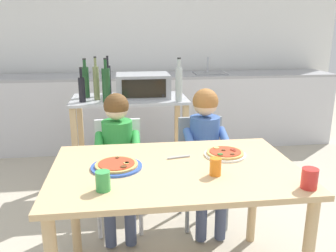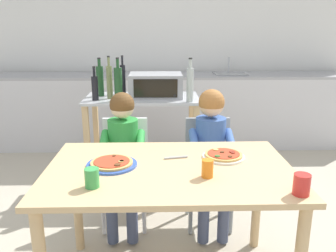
% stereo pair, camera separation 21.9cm
% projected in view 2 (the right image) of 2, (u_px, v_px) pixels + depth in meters
% --- Properties ---
extents(ground_plane, '(11.95, 11.95, 0.00)m').
position_uv_depth(ground_plane, '(165.00, 193.00, 3.30)').
color(ground_plane, '#B7AD99').
extents(back_wall_tiled, '(5.37, 0.12, 2.70)m').
position_uv_depth(back_wall_tiled, '(162.00, 38.00, 4.72)').
color(back_wall_tiled, white).
rests_on(back_wall_tiled, ground).
extents(kitchen_counter, '(4.84, 0.60, 1.12)m').
position_uv_depth(kitchen_counter, '(163.00, 110.00, 4.57)').
color(kitchen_counter, silver).
rests_on(kitchen_counter, ground).
extents(kitchen_island_cart, '(1.05, 0.55, 0.87)m').
position_uv_depth(kitchen_island_cart, '(143.00, 127.00, 3.36)').
color(kitchen_island_cart, '#B7BABF').
rests_on(kitchen_island_cart, ground).
extents(toaster_oven, '(0.48, 0.36, 0.21)m').
position_uv_depth(toaster_oven, '(156.00, 85.00, 3.28)').
color(toaster_oven, '#999BA0').
rests_on(toaster_oven, kitchen_island_cart).
extents(bottle_dark_olive_oil, '(0.07, 0.07, 0.35)m').
position_uv_depth(bottle_dark_olive_oil, '(100.00, 80.00, 3.30)').
color(bottle_dark_olive_oil, '#1E4723').
rests_on(bottle_dark_olive_oil, kitchen_island_cart).
extents(bottle_squat_spirits, '(0.05, 0.05, 0.38)m').
position_uv_depth(bottle_squat_spirits, '(109.00, 81.00, 3.18)').
color(bottle_squat_spirits, olive).
rests_on(bottle_squat_spirits, kitchen_island_cart).
extents(bottle_slim_sauce, '(0.06, 0.06, 0.30)m').
position_uv_depth(bottle_slim_sauce, '(95.00, 87.00, 3.12)').
color(bottle_slim_sauce, black).
rests_on(bottle_slim_sauce, kitchen_island_cart).
extents(bottle_clear_vinegar, '(0.05, 0.05, 0.37)m').
position_uv_depth(bottle_clear_vinegar, '(123.00, 78.00, 3.42)').
color(bottle_clear_vinegar, black).
rests_on(bottle_clear_vinegar, kitchen_island_cart).
extents(bottle_brown_beer, '(0.06, 0.06, 0.38)m').
position_uv_depth(bottle_brown_beer, '(190.00, 84.00, 3.04)').
color(bottle_brown_beer, '#ADB7B2').
rests_on(bottle_brown_beer, kitchen_island_cart).
extents(bottle_tall_green_wine, '(0.07, 0.07, 0.38)m').
position_uv_depth(bottle_tall_green_wine, '(118.00, 84.00, 3.09)').
color(bottle_tall_green_wine, '#1E4723').
rests_on(bottle_tall_green_wine, kitchen_island_cart).
extents(dining_table, '(1.35, 0.87, 0.76)m').
position_uv_depth(dining_table, '(169.00, 184.00, 1.98)').
color(dining_table, tan).
rests_on(dining_table, ground).
extents(dining_chair_left, '(0.36, 0.36, 0.81)m').
position_uv_depth(dining_chair_left, '(125.00, 164.00, 2.73)').
color(dining_chair_left, silver).
rests_on(dining_chair_left, ground).
extents(dining_chair_right, '(0.36, 0.36, 0.81)m').
position_uv_depth(dining_chair_right, '(208.00, 164.00, 2.74)').
color(dining_chair_right, gray).
rests_on(dining_chair_right, ground).
extents(child_in_green_shirt, '(0.32, 0.42, 1.03)m').
position_uv_depth(child_in_green_shirt, '(123.00, 147.00, 2.57)').
color(child_in_green_shirt, '#424C6B').
rests_on(child_in_green_shirt, ground).
extents(child_in_blue_striped_shirt, '(0.32, 0.42, 1.05)m').
position_uv_depth(child_in_blue_striped_shirt, '(211.00, 145.00, 2.57)').
color(child_in_blue_striped_shirt, '#424C6B').
rests_on(child_in_blue_striped_shirt, ground).
extents(pizza_plate_blue_rimmed, '(0.28, 0.28, 0.03)m').
position_uv_depth(pizza_plate_blue_rimmed, '(112.00, 164.00, 1.97)').
color(pizza_plate_blue_rimmed, '#3356B7').
rests_on(pizza_plate_blue_rimmed, dining_table).
extents(pizza_plate_white, '(0.25, 0.25, 0.03)m').
position_uv_depth(pizza_plate_white, '(224.00, 156.00, 2.09)').
color(pizza_plate_white, white).
rests_on(pizza_plate_white, dining_table).
extents(drinking_cup_green, '(0.07, 0.07, 0.10)m').
position_uv_depth(drinking_cup_green, '(92.00, 178.00, 1.70)').
color(drinking_cup_green, green).
rests_on(drinking_cup_green, dining_table).
extents(drinking_cup_orange, '(0.06, 0.06, 0.09)m').
position_uv_depth(drinking_cup_orange, '(208.00, 168.00, 1.81)').
color(drinking_cup_orange, orange).
rests_on(drinking_cup_orange, dining_table).
extents(drinking_cup_red, '(0.08, 0.08, 0.10)m').
position_uv_depth(drinking_cup_red, '(302.00, 185.00, 1.62)').
color(drinking_cup_red, red).
rests_on(drinking_cup_red, dining_table).
extents(serving_spoon, '(0.14, 0.04, 0.01)m').
position_uv_depth(serving_spoon, '(176.00, 157.00, 2.08)').
color(serving_spoon, '#B7BABF').
rests_on(serving_spoon, dining_table).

